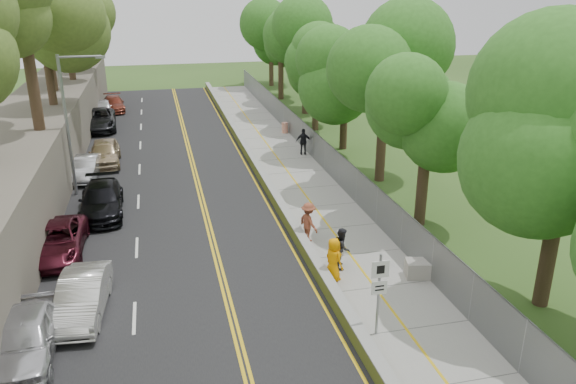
% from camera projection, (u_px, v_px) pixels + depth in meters
% --- Properties ---
extents(ground, '(140.00, 140.00, 0.00)m').
position_uv_depth(ground, '(322.00, 295.00, 22.13)').
color(ground, '#33511E').
rests_on(ground, ground).
extents(road, '(11.20, 66.00, 0.04)m').
position_uv_depth(road, '(169.00, 182.00, 34.63)').
color(road, black).
rests_on(road, ground).
extents(sidewalk, '(4.20, 66.00, 0.05)m').
position_uv_depth(sidewalk, '(294.00, 173.00, 36.35)').
color(sidewalk, gray).
rests_on(sidewalk, ground).
extents(jersey_barrier, '(0.42, 66.00, 0.60)m').
position_uv_depth(jersey_barrier, '(259.00, 171.00, 35.76)').
color(jersey_barrier, '#D1F241').
rests_on(jersey_barrier, ground).
extents(rock_embankment, '(5.00, 66.00, 4.00)m').
position_uv_depth(rock_embankment, '(23.00, 160.00, 32.18)').
color(rock_embankment, '#595147').
rests_on(rock_embankment, ground).
extents(chainlink_fence, '(0.04, 66.00, 2.00)m').
position_uv_depth(chainlink_fence, '(325.00, 156.00, 36.46)').
color(chainlink_fence, slate).
rests_on(chainlink_fence, ground).
extents(trees_embankment, '(6.40, 66.00, 13.00)m').
position_uv_depth(trees_embankment, '(6.00, 5.00, 29.32)').
color(trees_embankment, '#5B7A2C').
rests_on(trees_embankment, rock_embankment).
extents(trees_fenceside, '(7.00, 66.00, 14.00)m').
position_uv_depth(trees_fenceside, '(364.00, 61.00, 34.88)').
color(trees_fenceside, '#387B25').
rests_on(trees_fenceside, ground).
extents(streetlight, '(2.52, 0.22, 8.00)m').
position_uv_depth(streetlight, '(70.00, 116.00, 31.01)').
color(streetlight, gray).
rests_on(streetlight, ground).
extents(signpost, '(0.62, 0.09, 3.10)m').
position_uv_depth(signpost, '(379.00, 286.00, 18.93)').
color(signpost, gray).
rests_on(signpost, sidewalk).
extents(construction_barrel, '(0.52, 0.52, 0.85)m').
position_uv_depth(construction_barrel, '(285.00, 128.00, 45.80)').
color(construction_barrel, red).
rests_on(construction_barrel, sidewalk).
extents(concrete_block, '(1.22, 1.02, 0.71)m').
position_uv_depth(concrete_block, '(419.00, 269.00, 23.33)').
color(concrete_block, gray).
rests_on(concrete_block, sidewalk).
extents(car_0, '(1.96, 4.71, 1.60)m').
position_uv_depth(car_0, '(26.00, 337.00, 18.08)').
color(car_0, '#B7B6BB').
rests_on(car_0, road).
extents(car_1, '(1.92, 4.59, 1.47)m').
position_uv_depth(car_1, '(82.00, 296.00, 20.55)').
color(car_1, silver).
rests_on(car_1, road).
extents(car_2, '(2.31, 4.99, 1.39)m').
position_uv_depth(car_2, '(57.00, 241.00, 25.12)').
color(car_2, '#4D1421').
rests_on(car_2, road).
extents(car_3, '(2.30, 5.37, 1.54)m').
position_uv_depth(car_3, '(102.00, 200.00, 29.57)').
color(car_3, black).
rests_on(car_3, road).
extents(car_4, '(2.09, 4.92, 1.66)m').
position_uv_depth(car_4, '(105.00, 153.00, 37.67)').
color(car_4, tan).
rests_on(car_4, road).
extents(car_5, '(1.77, 4.26, 1.37)m').
position_uv_depth(car_5, '(86.00, 168.00, 35.04)').
color(car_5, '#AAAAB0').
rests_on(car_5, road).
extents(car_6, '(3.16, 6.21, 1.68)m').
position_uv_depth(car_6, '(98.00, 120.00, 46.74)').
color(car_6, black).
rests_on(car_6, road).
extents(car_7, '(2.39, 4.95, 1.39)m').
position_uv_depth(car_7, '(114.00, 104.00, 53.55)').
color(car_7, brown).
rests_on(car_7, road).
extents(car_8, '(1.75, 3.95, 1.32)m').
position_uv_depth(car_8, '(103.00, 107.00, 52.29)').
color(car_8, silver).
rests_on(car_8, road).
extents(painter_0, '(0.91, 1.07, 1.86)m').
position_uv_depth(painter_0, '(334.00, 259.00, 22.86)').
color(painter_0, orange).
rests_on(painter_0, sidewalk).
extents(painter_1, '(0.61, 0.72, 1.67)m').
position_uv_depth(painter_1, '(341.00, 247.00, 24.13)').
color(painter_1, silver).
rests_on(painter_1, sidewalk).
extents(painter_2, '(0.92, 1.04, 1.79)m').
position_uv_depth(painter_2, '(342.00, 248.00, 23.95)').
color(painter_2, black).
rests_on(painter_2, sidewalk).
extents(painter_3, '(1.10, 1.40, 1.91)m').
position_uv_depth(painter_3, '(309.00, 222.00, 26.38)').
color(painter_3, brown).
rests_on(painter_3, sidewalk).
extents(person_far, '(1.17, 0.68, 1.87)m').
position_uv_depth(person_far, '(304.00, 142.00, 39.83)').
color(person_far, black).
rests_on(person_far, sidewalk).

